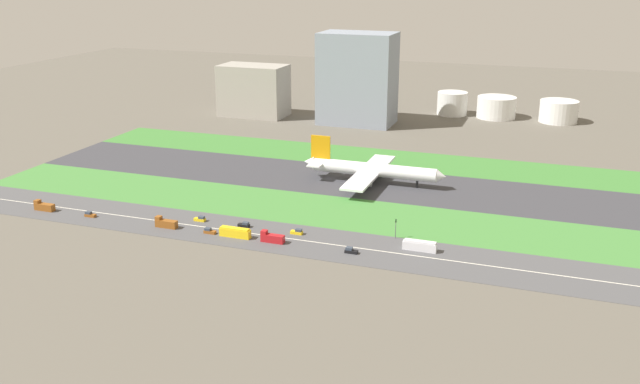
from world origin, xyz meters
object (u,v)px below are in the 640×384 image
(car_4, at_px, (90,215))
(fuel_tank_centre, at_px, (496,107))
(car_5, at_px, (244,225))
(fuel_tank_east, at_px, (559,111))
(traffic_light, at_px, (396,227))
(terminal_building, at_px, (254,91))
(car_0, at_px, (351,251))
(truck_0, at_px, (166,223))
(car_3, at_px, (200,219))
(hangar_building, at_px, (357,79))
(bus_0, at_px, (235,232))
(car_1, at_px, (297,232))
(bus_1, at_px, (420,246))
(truck_1, at_px, (272,238))
(fuel_tank_west, at_px, (452,103))
(car_2, at_px, (209,231))
(airliner, at_px, (370,170))
(truck_2, at_px, (44,207))

(car_4, relative_size, fuel_tank_centre, 0.18)
(car_5, bearing_deg, fuel_tank_east, 65.16)
(traffic_light, distance_m, terminal_building, 220.61)
(car_0, xyz_separation_m, truck_0, (-71.75, -0.00, 0.75))
(car_3, relative_size, hangar_building, 0.08)
(car_4, xyz_separation_m, hangar_building, (50.19, 192.00, 26.34))
(bus_0, xyz_separation_m, car_1, (19.92, 10.00, -0.90))
(car_3, height_order, fuel_tank_centre, fuel_tank_centre)
(terminal_building, xyz_separation_m, fuel_tank_centre, (147.24, 45.00, -9.44))
(bus_1, bearing_deg, truck_1, -168.78)
(bus_1, xyz_separation_m, fuel_tank_centre, (1.73, 227.00, 4.84))
(bus_0, relative_size, car_0, 2.64)
(car_0, bearing_deg, hangar_building, -73.93)
(car_1, xyz_separation_m, fuel_tank_centre, (46.58, 227.00, 5.74))
(bus_1, xyz_separation_m, hangar_building, (-76.79, 182.00, 25.44))
(car_1, relative_size, hangar_building, 0.08)
(terminal_building, bearing_deg, fuel_tank_west, 20.66)
(car_2, bearing_deg, airliner, -116.33)
(car_3, bearing_deg, terminal_building, 108.56)
(bus_0, bearing_deg, truck_0, 0.00)
(car_3, bearing_deg, airliner, 54.87)
(bus_0, relative_size, car_1, 2.64)
(hangar_building, bearing_deg, truck_2, -110.51)
(fuel_tank_centre, relative_size, fuel_tank_east, 1.05)
(car_4, bearing_deg, fuel_tank_east, -125.03)
(bus_1, relative_size, hangar_building, 0.21)
(hangar_building, relative_size, fuel_tank_east, 2.38)
(car_5, bearing_deg, terminal_building, 113.62)
(car_1, height_order, truck_2, truck_2)
(car_4, bearing_deg, truck_0, 180.00)
(fuel_tank_centre, bearing_deg, car_1, -101.60)
(car_2, distance_m, terminal_building, 205.05)
(truck_0, xyz_separation_m, truck_2, (-55.39, 0.00, 0.00))
(bus_1, bearing_deg, traffic_light, 142.45)
(terminal_building, bearing_deg, truck_1, -63.66)
(car_0, bearing_deg, car_4, 0.00)
(car_1, bearing_deg, car_4, -173.06)
(terminal_building, bearing_deg, hangar_building, 0.00)
(truck_0, relative_size, car_3, 1.91)
(bus_0, xyz_separation_m, terminal_building, (-80.73, 192.00, 14.28))
(car_3, distance_m, fuel_tank_centre, 242.85)
(fuel_tank_west, bearing_deg, car_5, -99.94)
(terminal_building, bearing_deg, airliner, -46.29)
(bus_0, distance_m, traffic_light, 57.32)
(hangar_building, height_order, fuel_tank_east, hangar_building)
(fuel_tank_west, distance_m, fuel_tank_centre, 27.88)
(car_0, xyz_separation_m, truck_2, (-127.13, -0.00, 0.75))
(truck_2, distance_m, car_4, 21.66)
(truck_2, bearing_deg, terminal_building, -90.93)
(bus_0, height_order, car_4, bus_0)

